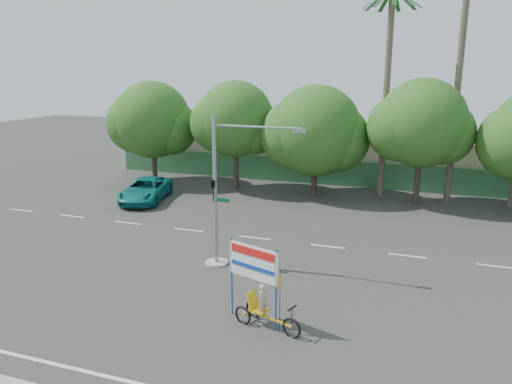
% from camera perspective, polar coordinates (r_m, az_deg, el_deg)
% --- Properties ---
extents(ground, '(120.00, 120.00, 0.00)m').
position_cam_1_polar(ground, '(19.69, -2.48, -13.31)').
color(ground, '#33302D').
rests_on(ground, ground).
extents(fence, '(38.00, 0.08, 2.00)m').
position_cam_1_polar(fence, '(39.09, 9.24, 2.16)').
color(fence, '#336B3D').
rests_on(fence, ground).
extents(building_left, '(12.00, 8.00, 4.00)m').
position_cam_1_polar(building_left, '(45.85, -2.12, 5.40)').
color(building_left, '#BDB297').
rests_on(building_left, ground).
extents(building_right, '(14.00, 8.00, 3.60)m').
position_cam_1_polar(building_right, '(42.83, 20.98, 3.54)').
color(building_right, '#BDB297').
rests_on(building_right, ground).
extents(tree_far_left, '(7.14, 6.00, 7.96)m').
position_cam_1_polar(tree_far_left, '(40.13, -11.83, 7.80)').
color(tree_far_left, '#473828').
rests_on(tree_far_left, ground).
extents(tree_left, '(6.66, 5.60, 8.07)m').
position_cam_1_polar(tree_left, '(36.99, -2.40, 8.02)').
color(tree_left, '#473828').
rests_on(tree_left, ground).
extents(tree_center, '(7.62, 6.40, 7.85)m').
position_cam_1_polar(tree_center, '(35.31, 6.75, 6.66)').
color(tree_center, '#473828').
rests_on(tree_center, ground).
extents(tree_right, '(6.90, 5.80, 8.36)m').
position_cam_1_polar(tree_right, '(34.40, 18.33, 7.13)').
color(tree_right, '#473828').
rests_on(tree_right, ground).
extents(palm_tall, '(3.73, 3.79, 17.45)m').
position_cam_1_polar(palm_tall, '(35.72, 22.47, 15.45)').
color(palm_tall, '#70604C').
rests_on(palm_tall, ground).
extents(palm_short, '(3.73, 3.79, 14.45)m').
position_cam_1_polar(palm_short, '(35.80, 14.83, 13.46)').
color(palm_short, '#70604C').
rests_on(palm_short, ground).
extents(traffic_signal, '(4.72, 1.10, 7.00)m').
position_cam_1_polar(traffic_signal, '(22.82, -3.99, -1.49)').
color(traffic_signal, gray).
rests_on(traffic_signal, ground).
extents(trike_billboard, '(3.00, 1.33, 3.10)m').
position_cam_1_polar(trike_billboard, '(18.13, 0.43, -11.45)').
color(trike_billboard, black).
rests_on(trike_billboard, ground).
extents(pickup_truck, '(3.75, 5.99, 1.54)m').
position_cam_1_polar(pickup_truck, '(35.15, -12.53, 0.24)').
color(pickup_truck, '#107572').
rests_on(pickup_truck, ground).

